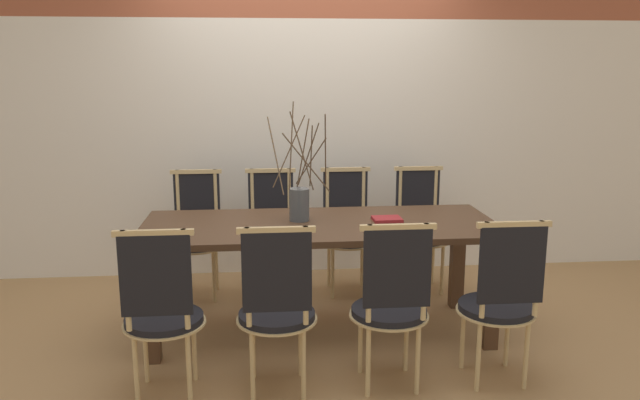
{
  "coord_description": "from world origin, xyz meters",
  "views": [
    {
      "loc": [
        -0.36,
        -3.86,
        1.72
      ],
      "look_at": [
        0.0,
        0.0,
        0.89
      ],
      "focal_mm": 35.0,
      "sensor_mm": 36.0,
      "label": 1
    }
  ],
  "objects_px": {
    "vase_centerpiece": "(299,200)",
    "dining_table": "(320,238)",
    "chair_near_center": "(391,302)",
    "book_stack": "(387,219)",
    "chair_far_center": "(347,228)"
  },
  "relations": [
    {
      "from": "vase_centerpiece",
      "to": "dining_table",
      "type": "bearing_deg",
      "value": -31.88
    },
    {
      "from": "chair_far_center",
      "to": "dining_table",
      "type": "bearing_deg",
      "value": 69.99
    },
    {
      "from": "chair_near_center",
      "to": "vase_centerpiece",
      "type": "distance_m",
      "value": 1.03
    },
    {
      "from": "dining_table",
      "to": "chair_near_center",
      "type": "bearing_deg",
      "value": -68.31
    },
    {
      "from": "dining_table",
      "to": "chair_far_center",
      "type": "distance_m",
      "value": 0.84
    },
    {
      "from": "dining_table",
      "to": "chair_near_center",
      "type": "distance_m",
      "value": 0.85
    },
    {
      "from": "dining_table",
      "to": "book_stack",
      "type": "xyz_separation_m",
      "value": [
        0.44,
        0.02,
        0.11
      ]
    },
    {
      "from": "chair_far_center",
      "to": "vase_centerpiece",
      "type": "distance_m",
      "value": 0.9
    },
    {
      "from": "chair_near_center",
      "to": "vase_centerpiece",
      "type": "bearing_deg",
      "value": 116.96
    },
    {
      "from": "chair_near_center",
      "to": "book_stack",
      "type": "distance_m",
      "value": 0.85
    },
    {
      "from": "dining_table",
      "to": "vase_centerpiece",
      "type": "xyz_separation_m",
      "value": [
        -0.13,
        0.08,
        0.23
      ]
    },
    {
      "from": "dining_table",
      "to": "chair_near_center",
      "type": "height_order",
      "value": "chair_near_center"
    },
    {
      "from": "vase_centerpiece",
      "to": "book_stack",
      "type": "relative_size",
      "value": 4.05
    },
    {
      "from": "chair_far_center",
      "to": "book_stack",
      "type": "xyz_separation_m",
      "value": [
        0.16,
        -0.76,
        0.26
      ]
    },
    {
      "from": "book_stack",
      "to": "chair_near_center",
      "type": "bearing_deg",
      "value": -99.27
    }
  ]
}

